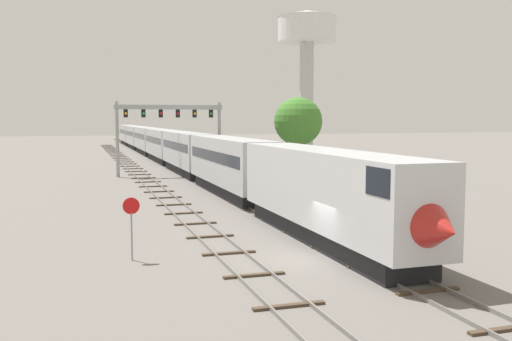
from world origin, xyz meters
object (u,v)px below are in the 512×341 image
passenger_train (162,144)px  trackside_tree_left (298,122)px  signal_gantry (169,121)px  water_tower (307,39)px  stop_sign (131,220)px

passenger_train → trackside_tree_left: bearing=-67.9°
passenger_train → signal_gantry: bearing=-96.0°
signal_gantry → water_tower: bearing=48.7°
stop_sign → trackside_tree_left: trackside_tree_left is taller
stop_sign → trackside_tree_left: size_ratio=0.33×
stop_sign → trackside_tree_left: bearing=57.1°
passenger_train → stop_sign: (-10.00, -59.57, -0.74)m
stop_sign → signal_gantry: bearing=78.5°
passenger_train → stop_sign: size_ratio=47.30×
water_tower → trackside_tree_left: water_tower is taller
signal_gantry → trackside_tree_left: 14.43m
signal_gantry → water_tower: (31.48, 35.87, 15.19)m
signal_gantry → trackside_tree_left: bearing=-23.3°
stop_sign → trackside_tree_left: (21.01, 32.44, 4.21)m
water_tower → stop_sign: bearing=-117.9°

